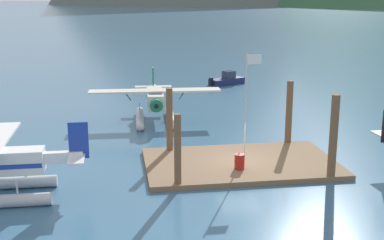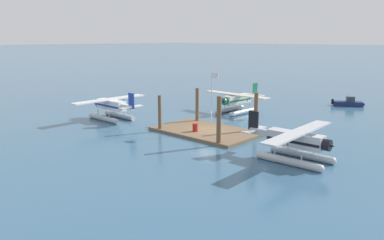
{
  "view_description": "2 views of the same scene",
  "coord_description": "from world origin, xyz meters",
  "px_view_note": "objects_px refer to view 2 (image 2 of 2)",
  "views": [
    {
      "loc": [
        -7.32,
        -28.53,
        10.2
      ],
      "look_at": [
        -2.47,
        3.19,
        2.16
      ],
      "focal_mm": 47.8,
      "sensor_mm": 36.0,
      "label": 1
    },
    {
      "loc": [
        26.5,
        -31.17,
        10.27
      ],
      "look_at": [
        -1.91,
        -0.25,
        1.17
      ],
      "focal_mm": 35.39,
      "sensor_mm": 36.0,
      "label": 2
    }
  ],
  "objects_px": {
    "boat_navy_open_north": "(349,103)",
    "flagpole": "(212,94)",
    "seaplane_white_port_aft": "(111,107)",
    "seaplane_cream_bow_left": "(237,102)",
    "fuel_drum": "(195,127)",
    "seaplane_silver_stbd_aft": "(296,143)"
  },
  "relations": [
    {
      "from": "seaplane_white_port_aft",
      "to": "seaplane_silver_stbd_aft",
      "type": "bearing_deg",
      "value": 0.91
    },
    {
      "from": "flagpole",
      "to": "seaplane_white_port_aft",
      "type": "distance_m",
      "value": 14.61
    },
    {
      "from": "seaplane_silver_stbd_aft",
      "to": "fuel_drum",
      "type": "bearing_deg",
      "value": 174.39
    },
    {
      "from": "boat_navy_open_north",
      "to": "seaplane_cream_bow_left",
      "type": "bearing_deg",
      "value": -120.71
    },
    {
      "from": "seaplane_white_port_aft",
      "to": "boat_navy_open_north",
      "type": "distance_m",
      "value": 36.05
    },
    {
      "from": "flagpole",
      "to": "seaplane_white_port_aft",
      "type": "xyz_separation_m",
      "value": [
        -13.93,
        -3.48,
        -2.75
      ]
    },
    {
      "from": "seaplane_silver_stbd_aft",
      "to": "seaplane_cream_bow_left",
      "type": "bearing_deg",
      "value": 139.06
    },
    {
      "from": "fuel_drum",
      "to": "seaplane_white_port_aft",
      "type": "relative_size",
      "value": 0.08
    },
    {
      "from": "seaplane_silver_stbd_aft",
      "to": "boat_navy_open_north",
      "type": "relative_size",
      "value": 2.35
    },
    {
      "from": "seaplane_cream_bow_left",
      "to": "flagpole",
      "type": "bearing_deg",
      "value": -67.17
    },
    {
      "from": "fuel_drum",
      "to": "boat_navy_open_north",
      "type": "height_order",
      "value": "boat_navy_open_north"
    },
    {
      "from": "fuel_drum",
      "to": "seaplane_cream_bow_left",
      "type": "height_order",
      "value": "seaplane_cream_bow_left"
    },
    {
      "from": "flagpole",
      "to": "seaplane_silver_stbd_aft",
      "type": "xyz_separation_m",
      "value": [
        11.66,
        -3.07,
        -2.75
      ]
    },
    {
      "from": "seaplane_white_port_aft",
      "to": "fuel_drum",
      "type": "bearing_deg",
      "value": 7.16
    },
    {
      "from": "seaplane_white_port_aft",
      "to": "boat_navy_open_north",
      "type": "xyz_separation_m",
      "value": [
        18.84,
        30.71,
        -1.09
      ]
    },
    {
      "from": "boat_navy_open_north",
      "to": "seaplane_white_port_aft",
      "type": "bearing_deg",
      "value": -121.53
    },
    {
      "from": "seaplane_white_port_aft",
      "to": "seaplane_cream_bow_left",
      "type": "bearing_deg",
      "value": 57.58
    },
    {
      "from": "flagpole",
      "to": "seaplane_white_port_aft",
      "type": "bearing_deg",
      "value": -165.99
    },
    {
      "from": "flagpole",
      "to": "seaplane_white_port_aft",
      "type": "relative_size",
      "value": 0.63
    },
    {
      "from": "flagpole",
      "to": "seaplane_white_port_aft",
      "type": "height_order",
      "value": "flagpole"
    },
    {
      "from": "boat_navy_open_north",
      "to": "flagpole",
      "type": "bearing_deg",
      "value": -100.22
    },
    {
      "from": "seaplane_white_port_aft",
      "to": "boat_navy_open_north",
      "type": "relative_size",
      "value": 2.34
    }
  ]
}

